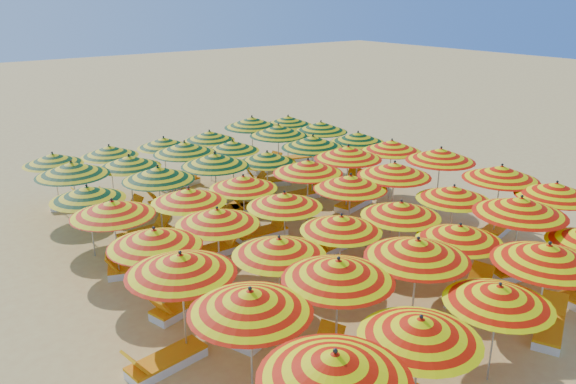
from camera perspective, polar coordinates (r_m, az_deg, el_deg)
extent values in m
plane|color=#DAB561|center=(17.61, 0.98, -5.35)|extent=(120.00, 120.00, 0.00)
cone|color=orange|center=(8.67, 4.78, -17.18)|extent=(2.87, 2.87, 0.45)
sphere|color=black|center=(8.52, 4.83, -15.78)|extent=(0.08, 0.08, 0.08)
cylinder|color=silver|center=(10.60, 12.88, -17.59)|extent=(0.04, 0.04, 2.15)
cone|color=orange|center=(10.07, 13.28, -13.35)|extent=(2.47, 2.47, 0.41)
sphere|color=black|center=(9.95, 13.39, -12.21)|extent=(0.07, 0.07, 0.07)
cylinder|color=silver|center=(12.07, 20.12, -13.51)|extent=(0.04, 0.04, 2.09)
cone|color=orange|center=(11.63, 20.64, -9.73)|extent=(2.47, 2.47, 0.40)
sphere|color=black|center=(11.52, 20.77, -8.73)|extent=(0.07, 0.07, 0.07)
cylinder|color=silver|center=(13.61, 24.32, -9.60)|extent=(0.04, 0.04, 2.33)
cone|color=orange|center=(13.18, 24.92, -5.73)|extent=(3.00, 3.00, 0.44)
sphere|color=black|center=(13.08, 25.08, -4.72)|extent=(0.08, 0.08, 0.08)
cylinder|color=silver|center=(10.85, -3.73, -15.55)|extent=(0.04, 0.04, 2.32)
cone|color=orange|center=(10.31, -3.86, -10.97)|extent=(2.49, 2.49, 0.44)
sphere|color=black|center=(10.19, -3.89, -9.74)|extent=(0.08, 0.08, 0.08)
cylinder|color=silver|center=(11.89, 4.98, -12.17)|extent=(0.04, 0.04, 2.32)
cone|color=orange|center=(11.40, 5.13, -7.86)|extent=(2.82, 2.82, 0.44)
sphere|color=black|center=(11.28, 5.17, -6.71)|extent=(0.08, 0.08, 0.08)
cylinder|color=silver|center=(13.00, 12.68, -9.66)|extent=(0.04, 0.04, 2.32)
cone|color=orange|center=(12.55, 13.02, -5.64)|extent=(3.02, 3.02, 0.44)
sphere|color=black|center=(12.44, 13.11, -4.58)|extent=(0.08, 0.08, 0.08)
cylinder|color=silver|center=(14.57, 16.69, -7.24)|extent=(0.04, 0.04, 2.08)
cone|color=orange|center=(14.20, 17.04, -3.98)|extent=(2.15, 2.15, 0.40)
sphere|color=black|center=(14.12, 17.13, -3.13)|extent=(0.07, 0.07, 0.07)
cylinder|color=silver|center=(16.04, 22.09, -4.76)|extent=(0.05, 0.05, 2.39)
cone|color=orange|center=(15.67, 22.56, -1.30)|extent=(3.17, 3.17, 0.46)
sphere|color=black|center=(15.58, 22.68, -0.39)|extent=(0.08, 0.08, 0.08)
cylinder|color=silver|center=(18.09, 25.14, -2.72)|extent=(0.04, 0.04, 2.25)
cone|color=orange|center=(17.78, 25.58, 0.20)|extent=(2.81, 2.81, 0.43)
sphere|color=black|center=(17.71, 25.69, 0.95)|extent=(0.08, 0.08, 0.08)
cylinder|color=silver|center=(12.27, -10.54, -11.38)|extent=(0.04, 0.04, 2.32)
cone|color=orange|center=(11.79, -10.84, -7.17)|extent=(2.66, 2.66, 0.44)
sphere|color=black|center=(11.68, -10.92, -6.05)|extent=(0.08, 0.08, 0.08)
cylinder|color=silver|center=(13.11, -0.90, -9.26)|extent=(0.04, 0.04, 2.16)
cone|color=orange|center=(12.69, -0.92, -5.55)|extent=(2.18, 2.18, 0.41)
sphere|color=black|center=(12.59, -0.92, -4.57)|extent=(0.07, 0.07, 0.07)
cylinder|color=silver|center=(14.55, 5.31, -6.46)|extent=(0.04, 0.04, 2.09)
cone|color=orange|center=(14.18, 5.43, -3.17)|extent=(2.19, 2.19, 0.40)
sphere|color=black|center=(14.10, 5.46, -2.31)|extent=(0.07, 0.07, 0.07)
cylinder|color=silver|center=(15.56, 11.19, -4.88)|extent=(0.04, 0.04, 2.14)
cone|color=orange|center=(15.21, 11.41, -1.70)|extent=(2.70, 2.70, 0.41)
sphere|color=black|center=(15.13, 11.47, -0.88)|extent=(0.07, 0.07, 0.07)
cylinder|color=silver|center=(17.14, 16.19, -2.99)|extent=(0.04, 0.04, 2.13)
cone|color=orange|center=(16.83, 16.48, -0.09)|extent=(2.22, 2.22, 0.41)
sphere|color=black|center=(16.75, 16.56, 0.67)|extent=(0.07, 0.07, 0.07)
cylinder|color=silver|center=(18.86, 20.48, -1.07)|extent=(0.04, 0.04, 2.34)
cone|color=orange|center=(18.56, 20.85, 1.86)|extent=(2.81, 2.81, 0.45)
sphere|color=black|center=(18.49, 20.94, 2.61)|extent=(0.08, 0.08, 0.08)
cylinder|color=silver|center=(13.77, -13.10, -8.19)|extent=(0.04, 0.04, 2.21)
cone|color=orange|center=(13.37, -13.41, -4.54)|extent=(2.80, 2.80, 0.42)
sphere|color=black|center=(13.27, -13.49, -3.58)|extent=(0.07, 0.07, 0.07)
cylinder|color=silver|center=(14.79, -7.04, -5.88)|extent=(0.04, 0.04, 2.18)
cone|color=orange|center=(14.42, -7.20, -2.48)|extent=(2.39, 2.39, 0.42)
sphere|color=black|center=(14.33, -7.24, -1.60)|extent=(0.07, 0.07, 0.07)
cylinder|color=silver|center=(15.93, -0.34, -3.92)|extent=(0.04, 0.04, 2.13)
cone|color=orange|center=(15.59, -0.35, -0.80)|extent=(2.73, 2.73, 0.41)
sphere|color=black|center=(15.51, -0.35, 0.01)|extent=(0.07, 0.07, 0.07)
cylinder|color=silver|center=(17.21, 6.24, -2.03)|extent=(0.04, 0.04, 2.23)
cone|color=orange|center=(16.89, 6.36, 1.03)|extent=(2.82, 2.82, 0.43)
sphere|color=black|center=(16.81, 6.39, 1.82)|extent=(0.07, 0.07, 0.07)
cylinder|color=silver|center=(18.29, 10.56, -0.76)|extent=(0.04, 0.04, 2.34)
cone|color=orange|center=(17.97, 10.76, 2.27)|extent=(2.94, 2.94, 0.45)
sphere|color=black|center=(17.90, 10.81, 3.06)|extent=(0.08, 0.08, 0.08)
cylinder|color=silver|center=(20.19, 15.00, 0.88)|extent=(0.05, 0.05, 2.37)
cone|color=orange|center=(19.90, 15.25, 3.69)|extent=(3.03, 3.03, 0.45)
sphere|color=black|center=(19.83, 15.32, 4.41)|extent=(0.08, 0.08, 0.08)
cylinder|color=silver|center=(15.81, -17.07, -4.83)|extent=(0.04, 0.04, 2.22)
cone|color=orange|center=(15.46, -17.42, -1.57)|extent=(2.92, 2.92, 0.42)
sphere|color=black|center=(15.38, -17.51, -0.72)|extent=(0.07, 0.07, 0.07)
cylinder|color=silver|center=(16.46, -9.88, -3.39)|extent=(0.04, 0.04, 2.15)
cone|color=orange|center=(16.13, -10.07, -0.33)|extent=(2.41, 2.41, 0.41)
sphere|color=black|center=(16.05, -10.12, 0.46)|extent=(0.07, 0.07, 0.07)
cylinder|color=silver|center=(17.53, -4.49, -1.80)|extent=(0.04, 0.04, 2.10)
cone|color=orange|center=(17.22, -4.57, 1.02)|extent=(2.62, 2.62, 0.40)
sphere|color=black|center=(17.15, -4.59, 1.74)|extent=(0.07, 0.07, 0.07)
cylinder|color=silver|center=(18.45, 2.00, -0.34)|extent=(0.04, 0.04, 2.29)
cone|color=orange|center=(18.14, 2.03, 2.60)|extent=(2.70, 2.70, 0.44)
sphere|color=black|center=(18.07, 2.04, 3.36)|extent=(0.08, 0.08, 0.08)
cylinder|color=silver|center=(19.89, 6.02, 1.17)|extent=(0.05, 0.05, 2.37)
cone|color=orange|center=(19.60, 6.12, 4.02)|extent=(3.00, 3.00, 0.45)
sphere|color=black|center=(19.53, 6.15, 4.75)|extent=(0.08, 0.08, 0.08)
cylinder|color=silver|center=(21.47, 10.33, 2.14)|extent=(0.04, 0.04, 2.24)
cone|color=orange|center=(21.20, 10.49, 4.65)|extent=(2.82, 2.82, 0.43)
sphere|color=black|center=(21.14, 10.53, 5.29)|extent=(0.07, 0.07, 0.07)
cylinder|color=silver|center=(17.42, -19.38, -2.97)|extent=(0.04, 0.04, 2.14)
cone|color=#6D6B07|center=(17.10, -19.72, -0.10)|extent=(2.15, 2.15, 0.41)
sphere|color=black|center=(17.03, -19.81, 0.64)|extent=(0.07, 0.07, 0.07)
cylinder|color=silver|center=(18.27, -12.84, -1.08)|extent=(0.04, 0.04, 2.26)
cone|color=#6D6B07|center=(17.96, -13.07, 1.86)|extent=(2.38, 2.38, 0.43)
sphere|color=black|center=(17.89, -13.13, 2.61)|extent=(0.08, 0.08, 0.08)
cylinder|color=silver|center=(19.30, -7.31, 0.43)|extent=(0.04, 0.04, 2.30)
cone|color=#6D6B07|center=(19.00, -7.44, 3.28)|extent=(2.55, 2.55, 0.44)
sphere|color=black|center=(18.94, -7.47, 4.01)|extent=(0.08, 0.08, 0.08)
cylinder|color=silver|center=(20.26, -2.11, 1.14)|extent=(0.04, 0.04, 2.06)
cone|color=#6D6B07|center=(20.00, -2.14, 3.57)|extent=(2.70, 2.70, 0.39)
sphere|color=black|center=(19.94, -2.15, 4.19)|extent=(0.07, 0.07, 0.07)
cylinder|color=silver|center=(21.24, 2.50, 2.43)|extent=(0.05, 0.05, 2.36)
cone|color=#6D6B07|center=(20.96, 2.55, 5.11)|extent=(2.37, 2.37, 0.45)
sphere|color=black|center=(20.90, 2.56, 5.80)|extent=(0.08, 0.08, 0.08)
cylinder|color=silver|center=(22.67, 7.01, 3.19)|extent=(0.04, 0.04, 2.20)
cone|color=#6D6B07|center=(22.43, 7.11, 5.53)|extent=(2.88, 2.88, 0.42)
sphere|color=black|center=(22.37, 7.14, 6.13)|extent=(0.07, 0.07, 0.07)
cylinder|color=silver|center=(19.40, -20.76, -0.60)|extent=(0.04, 0.04, 2.31)
cone|color=#6D6B07|center=(19.11, -21.12, 2.22)|extent=(2.76, 2.76, 0.44)
sphere|color=black|center=(19.04, -21.21, 2.94)|extent=(0.08, 0.08, 0.08)
cylinder|color=silver|center=(20.18, -15.60, 0.48)|extent=(0.04, 0.04, 2.15)
cone|color=#6D6B07|center=(19.91, -15.84, 3.01)|extent=(2.85, 2.85, 0.41)
sphere|color=black|center=(19.85, -15.90, 3.66)|extent=(0.07, 0.07, 0.07)
cylinder|color=silver|center=(20.98, -10.29, 1.82)|extent=(0.04, 0.04, 2.29)
cone|color=#6D6B07|center=(20.71, -10.46, 4.44)|extent=(2.93, 2.93, 0.44)
sphere|color=black|center=(20.64, -10.50, 5.12)|extent=(0.08, 0.08, 0.08)
cylinder|color=silver|center=(21.86, -5.58, 2.44)|extent=(0.04, 0.04, 2.06)
cone|color=#6D6B07|center=(21.62, -5.66, 4.71)|extent=(2.45, 2.45, 0.39)
sphere|color=black|center=(21.57, -5.68, 5.29)|extent=(0.07, 0.07, 0.07)
cylinder|color=silver|center=(23.07, -0.97, 3.82)|extent=(0.04, 0.04, 2.35)
cone|color=#6D6B07|center=(22.82, -0.98, 6.28)|extent=(2.91, 2.91, 0.45)
sphere|color=black|center=(22.77, -0.99, 6.92)|extent=(0.08, 0.08, 0.08)
cylinder|color=silver|center=(24.11, 3.31, 4.37)|extent=(0.04, 0.04, 2.27)
cone|color=#6D6B07|center=(23.87, 3.36, 6.64)|extent=(2.81, 2.81, 0.43)
sphere|color=black|center=(23.82, 3.37, 7.23)|extent=(0.08, 0.08, 0.08)
cylinder|color=silver|center=(21.63, -22.47, 0.85)|extent=(0.04, 0.04, 2.07)
cone|color=#6D6B07|center=(21.38, -22.77, 3.13)|extent=(2.67, 2.67, 0.40)
sphere|color=black|center=(21.33, -22.85, 3.72)|extent=(0.07, 0.07, 0.07)
cylinder|color=silver|center=(21.97, -17.46, 1.74)|extent=(0.04, 0.04, 2.08)
cone|color=#6D6B07|center=(21.73, -17.70, 4.00)|extent=(2.49, 2.49, 0.40)
sphere|color=black|center=(21.67, -17.76, 4.58)|extent=(0.07, 0.07, 0.07)
cylinder|color=silver|center=(22.74, -12.34, 2.76)|extent=(0.04, 0.04, 2.07)
cone|color=#6D6B07|center=(22.51, -12.51, 4.94)|extent=(2.12, 2.12, 0.39)
sphere|color=black|center=(22.45, -12.55, 5.50)|extent=(0.07, 0.07, 0.07)
cylinder|color=silver|center=(23.52, -7.89, 3.58)|extent=(0.04, 0.04, 2.07)
cone|color=#6D6B07|center=(23.29, -7.99, 5.70)|extent=(2.71, 2.71, 0.39)
sphere|color=black|center=(23.24, -8.01, 6.24)|extent=(0.07, 0.07, 0.07)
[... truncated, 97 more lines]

